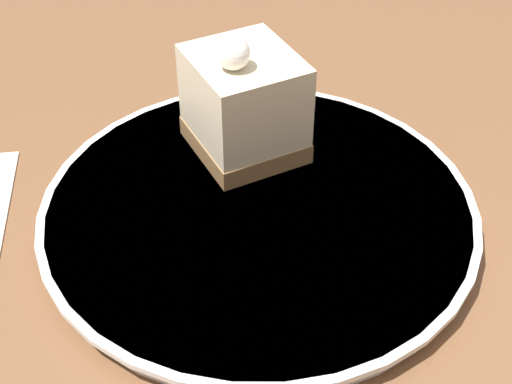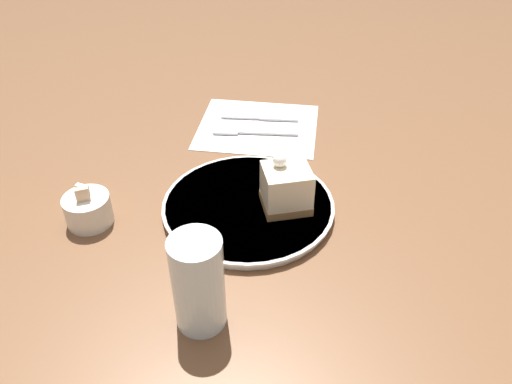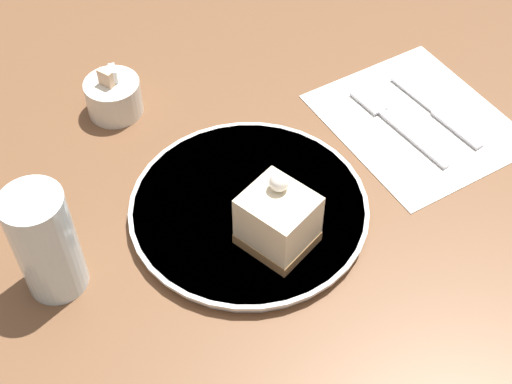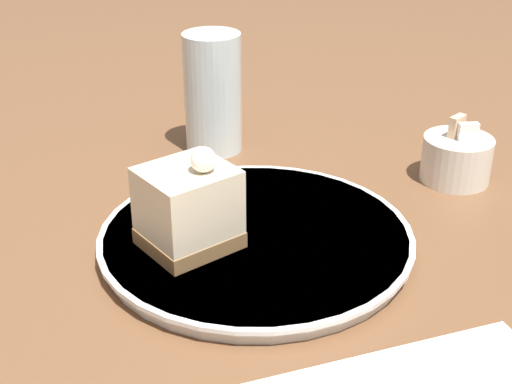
{
  "view_description": "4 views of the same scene",
  "coord_description": "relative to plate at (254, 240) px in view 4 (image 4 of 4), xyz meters",
  "views": [
    {
      "loc": [
        0.13,
        0.32,
        0.31
      ],
      "look_at": [
        0.04,
        0.02,
        0.04
      ],
      "focal_mm": 50.0,
      "sensor_mm": 36.0,
      "label": 1
    },
    {
      "loc": [
        -0.58,
        -0.01,
        0.51
      ],
      "look_at": [
        0.02,
        -0.01,
        0.04
      ],
      "focal_mm": 35.0,
      "sensor_mm": 36.0,
      "label": 2
    },
    {
      "loc": [
        -0.29,
        -0.4,
        0.63
      ],
      "look_at": [
        0.03,
        -0.01,
        0.05
      ],
      "focal_mm": 50.0,
      "sensor_mm": 36.0,
      "label": 3
    },
    {
      "loc": [
        0.5,
        -0.25,
        0.33
      ],
      "look_at": [
        0.02,
        0.01,
        0.05
      ],
      "focal_mm": 50.0,
      "sensor_mm": 36.0,
      "label": 4
    }
  ],
  "objects": [
    {
      "name": "cake_slice",
      "position": [
        -0.01,
        -0.06,
        0.04
      ],
      "size": [
        0.08,
        0.08,
        0.09
      ],
      "rotation": [
        0.0,
        0.0,
        0.18
      ],
      "color": "olive",
      "rests_on": "plate"
    },
    {
      "name": "drinking_glass",
      "position": [
        -0.21,
        0.06,
        0.06
      ],
      "size": [
        0.06,
        0.06,
        0.13
      ],
      "color": "silver",
      "rests_on": "ground_plane"
    },
    {
      "name": "plate",
      "position": [
        0.0,
        0.0,
        0.0
      ],
      "size": [
        0.27,
        0.27,
        0.02
      ],
      "color": "silver",
      "rests_on": "ground_plane"
    },
    {
      "name": "ground_plane",
      "position": [
        -0.03,
        0.0,
        -0.01
      ],
      "size": [
        4.0,
        4.0,
        0.0
      ],
      "primitive_type": "plane",
      "color": "brown"
    },
    {
      "name": "sugar_bowl",
      "position": [
        -0.02,
        0.25,
        0.02
      ],
      "size": [
        0.07,
        0.07,
        0.07
      ],
      "color": "silver",
      "rests_on": "ground_plane"
    }
  ]
}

